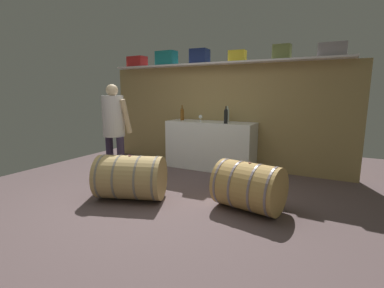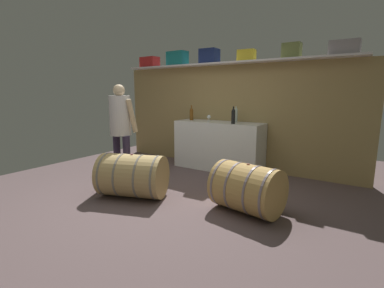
{
  "view_description": "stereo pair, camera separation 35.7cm",
  "coord_description": "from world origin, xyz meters",
  "px_view_note": "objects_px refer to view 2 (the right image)",
  "views": [
    {
      "loc": [
        2.15,
        -3.02,
        1.49
      ],
      "look_at": [
        0.41,
        0.29,
        0.8
      ],
      "focal_mm": 26.22,
      "sensor_mm": 36.0,
      "label": 1
    },
    {
      "loc": [
        2.46,
        -2.84,
        1.49
      ],
      "look_at": [
        0.41,
        0.29,
        0.8
      ],
      "focal_mm": 26.22,
      "sensor_mm": 36.0,
      "label": 2
    }
  ],
  "objects_px": {
    "wine_bottle_clear": "(236,115)",
    "wine_bottle_amber": "(191,114)",
    "toolcase_olive": "(292,51)",
    "wine_barrel_near": "(133,176)",
    "winemaker_pouring": "(121,123)",
    "wine_glass": "(209,117)",
    "toolcase_navy": "(209,56)",
    "toolcase_teal": "(177,59)",
    "work_cabinet": "(218,146)",
    "toolcase_red": "(150,62)",
    "wine_bottle_dark": "(233,116)",
    "wine_barrel_far": "(247,188)",
    "toolcase_grey": "(345,48)",
    "toolcase_yellow": "(246,56)"
  },
  "relations": [
    {
      "from": "toolcase_teal",
      "to": "toolcase_olive",
      "type": "distance_m",
      "value": 2.35
    },
    {
      "from": "toolcase_grey",
      "to": "winemaker_pouring",
      "type": "height_order",
      "value": "toolcase_grey"
    },
    {
      "from": "toolcase_olive",
      "to": "wine_bottle_dark",
      "type": "height_order",
      "value": "toolcase_olive"
    },
    {
      "from": "toolcase_yellow",
      "to": "wine_barrel_near",
      "type": "height_order",
      "value": "toolcase_yellow"
    },
    {
      "from": "toolcase_red",
      "to": "toolcase_grey",
      "type": "height_order",
      "value": "toolcase_red"
    },
    {
      "from": "work_cabinet",
      "to": "wine_bottle_dark",
      "type": "xyz_separation_m",
      "value": [
        0.38,
        -0.17,
        0.61
      ]
    },
    {
      "from": "wine_barrel_far",
      "to": "winemaker_pouring",
      "type": "height_order",
      "value": "winemaker_pouring"
    },
    {
      "from": "wine_bottle_dark",
      "to": "winemaker_pouring",
      "type": "distance_m",
      "value": 1.96
    },
    {
      "from": "toolcase_olive",
      "to": "work_cabinet",
      "type": "xyz_separation_m",
      "value": [
        -1.23,
        -0.19,
        -1.7
      ]
    },
    {
      "from": "toolcase_red",
      "to": "toolcase_navy",
      "type": "distance_m",
      "value": 1.55
    },
    {
      "from": "winemaker_pouring",
      "to": "toolcase_teal",
      "type": "bearing_deg",
      "value": 102.72
    },
    {
      "from": "toolcase_olive",
      "to": "wine_bottle_amber",
      "type": "height_order",
      "value": "toolcase_olive"
    },
    {
      "from": "wine_glass",
      "to": "wine_barrel_near",
      "type": "xyz_separation_m",
      "value": [
        -0.14,
        -1.95,
        -0.71
      ]
    },
    {
      "from": "winemaker_pouring",
      "to": "toolcase_grey",
      "type": "bearing_deg",
      "value": 39.47
    },
    {
      "from": "toolcase_olive",
      "to": "wine_glass",
      "type": "bearing_deg",
      "value": -169.09
    },
    {
      "from": "toolcase_olive",
      "to": "toolcase_teal",
      "type": "bearing_deg",
      "value": -178.35
    },
    {
      "from": "wine_bottle_dark",
      "to": "wine_barrel_near",
      "type": "distance_m",
      "value": 2.1
    },
    {
      "from": "toolcase_navy",
      "to": "wine_barrel_near",
      "type": "height_order",
      "value": "toolcase_navy"
    },
    {
      "from": "toolcase_red",
      "to": "wine_barrel_far",
      "type": "xyz_separation_m",
      "value": [
        3.14,
        -1.79,
        -1.85
      ]
    },
    {
      "from": "toolcase_navy",
      "to": "wine_bottle_clear",
      "type": "bearing_deg",
      "value": -11.35
    },
    {
      "from": "toolcase_red",
      "to": "toolcase_yellow",
      "type": "height_order",
      "value": "toolcase_red"
    },
    {
      "from": "work_cabinet",
      "to": "toolcase_red",
      "type": "bearing_deg",
      "value": 174.19
    },
    {
      "from": "toolcase_teal",
      "to": "work_cabinet",
      "type": "xyz_separation_m",
      "value": [
        1.11,
        -0.19,
        -1.73
      ]
    },
    {
      "from": "work_cabinet",
      "to": "wine_bottle_amber",
      "type": "relative_size",
      "value": 5.73
    },
    {
      "from": "wine_glass",
      "to": "wine_barrel_near",
      "type": "height_order",
      "value": "wine_glass"
    },
    {
      "from": "wine_bottle_amber",
      "to": "wine_barrel_far",
      "type": "distance_m",
      "value": 2.59
    },
    {
      "from": "toolcase_red",
      "to": "wine_bottle_amber",
      "type": "distance_m",
      "value": 1.67
    },
    {
      "from": "wine_barrel_far",
      "to": "winemaker_pouring",
      "type": "distance_m",
      "value": 2.37
    },
    {
      "from": "wine_glass",
      "to": "toolcase_navy",
      "type": "bearing_deg",
      "value": 120.37
    },
    {
      "from": "toolcase_teal",
      "to": "wine_bottle_clear",
      "type": "xyz_separation_m",
      "value": [
        1.42,
        -0.09,
        -1.12
      ]
    },
    {
      "from": "wine_bottle_dark",
      "to": "wine_barrel_near",
      "type": "bearing_deg",
      "value": -111.3
    },
    {
      "from": "toolcase_yellow",
      "to": "toolcase_grey",
      "type": "relative_size",
      "value": 0.73
    },
    {
      "from": "toolcase_teal",
      "to": "wine_glass",
      "type": "distance_m",
      "value": 1.51
    },
    {
      "from": "wine_bottle_amber",
      "to": "wine_barrel_near",
      "type": "height_order",
      "value": "wine_bottle_amber"
    },
    {
      "from": "toolcase_teal",
      "to": "wine_barrel_far",
      "type": "xyz_separation_m",
      "value": [
        2.36,
        -1.79,
        -1.88
      ]
    },
    {
      "from": "toolcase_navy",
      "to": "wine_bottle_clear",
      "type": "height_order",
      "value": "toolcase_navy"
    },
    {
      "from": "wine_bottle_clear",
      "to": "wine_bottle_dark",
      "type": "distance_m",
      "value": 0.28
    },
    {
      "from": "wine_barrel_far",
      "to": "toolcase_olive",
      "type": "bearing_deg",
      "value": 100.62
    },
    {
      "from": "toolcase_red",
      "to": "wine_bottle_dark",
      "type": "distance_m",
      "value": 2.54
    },
    {
      "from": "toolcase_grey",
      "to": "wine_bottle_clear",
      "type": "xyz_separation_m",
      "value": [
        -1.71,
        -0.09,
        -1.08
      ]
    },
    {
      "from": "wine_bottle_clear",
      "to": "wine_bottle_amber",
      "type": "bearing_deg",
      "value": -174.45
    },
    {
      "from": "wine_barrel_near",
      "to": "wine_barrel_far",
      "type": "bearing_deg",
      "value": -5.69
    },
    {
      "from": "work_cabinet",
      "to": "wine_barrel_near",
      "type": "xyz_separation_m",
      "value": [
        -0.34,
        -2.0,
        -0.15
      ]
    },
    {
      "from": "toolcase_grey",
      "to": "wine_bottle_amber",
      "type": "relative_size",
      "value": 1.39
    },
    {
      "from": "toolcase_yellow",
      "to": "work_cabinet",
      "type": "xyz_separation_m",
      "value": [
        -0.44,
        -0.19,
        -1.68
      ]
    },
    {
      "from": "toolcase_olive",
      "to": "wine_bottle_amber",
      "type": "distance_m",
      "value": 2.18
    },
    {
      "from": "winemaker_pouring",
      "to": "wine_bottle_clear",
      "type": "bearing_deg",
      "value": 60.8
    },
    {
      "from": "wine_barrel_near",
      "to": "winemaker_pouring",
      "type": "height_order",
      "value": "winemaker_pouring"
    },
    {
      "from": "toolcase_teal",
      "to": "wine_glass",
      "type": "height_order",
      "value": "toolcase_teal"
    },
    {
      "from": "wine_bottle_amber",
      "to": "winemaker_pouring",
      "type": "bearing_deg",
      "value": -103.96
    }
  ]
}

